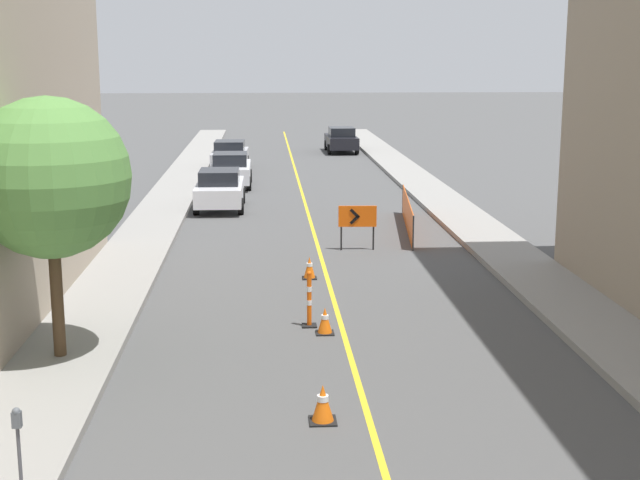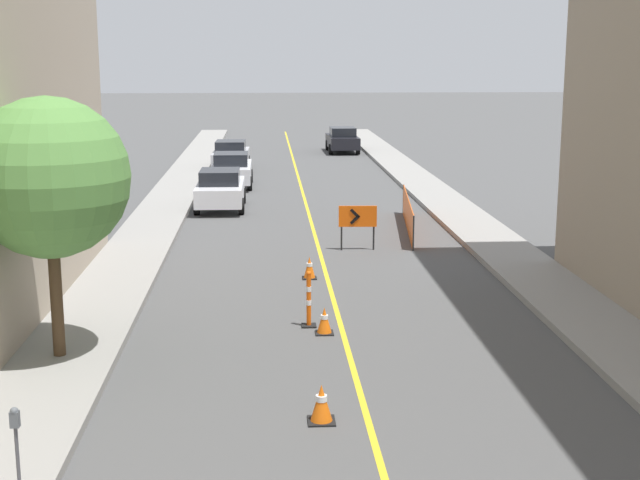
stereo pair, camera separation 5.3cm
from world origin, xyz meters
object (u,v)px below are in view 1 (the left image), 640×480
object	(u,v)px
arrow_barricade_primary	(357,218)
parking_meter_near_curb	(18,434)
parked_car_curb_near	(220,189)
parked_car_curb_far	(230,155)
traffic_cone_fifth	(309,268)
parked_car_curb_mid	(231,170)
parked_car_opposite_side	(341,140)
traffic_cone_fourth	(325,321)
traffic_cone_third	(323,403)
delineator_post_rear	(309,302)
street_tree_left_near	(50,178)

from	to	relation	value
arrow_barricade_primary	parking_meter_near_curb	xyz separation A→B (m)	(-6.20, -16.00, 0.07)
parked_car_curb_near	parked_car_curb_far	xyz separation A→B (m)	(-0.02, 12.31, 0.00)
traffic_cone_fifth	parked_car_curb_mid	xyz separation A→B (m)	(-2.74, 17.74, 0.50)
parked_car_curb_mid	parked_car_opposite_side	world-z (taller)	same
parked_car_curb_near	parking_meter_near_curb	distance (m)	24.01
traffic_cone_fourth	parked_car_curb_far	bearing A→B (deg)	96.06
traffic_cone_fourth	arrow_barricade_primary	size ratio (longest dim) A/B	0.42
traffic_cone_third	parking_meter_near_curb	bearing A→B (deg)	-147.64
traffic_cone_fifth	parked_car_curb_far	bearing A→B (deg)	97.13
delineator_post_rear	parked_car_curb_mid	size ratio (longest dim) A/B	0.30
parked_car_curb_far	parked_car_curb_near	bearing A→B (deg)	-88.36
traffic_cone_third	street_tree_left_near	size ratio (longest dim) A/B	0.13
arrow_barricade_primary	parked_car_curb_near	world-z (taller)	parked_car_curb_near
parked_car_opposite_side	parking_meter_near_curb	size ratio (longest dim) A/B	3.37
traffic_cone_fifth	parking_meter_near_curb	size ratio (longest dim) A/B	0.47
delineator_post_rear	parked_car_curb_mid	xyz separation A→B (m)	(-2.50, 22.14, 0.24)
traffic_cone_third	parked_car_curb_mid	size ratio (longest dim) A/B	0.15
traffic_cone_fourth	arrow_barricade_primary	distance (m)	8.71
delineator_post_rear	street_tree_left_near	world-z (taller)	street_tree_left_near
traffic_cone_fourth	traffic_cone_fifth	bearing A→B (deg)	90.88
delineator_post_rear	parked_car_curb_far	xyz separation A→B (m)	(-2.74, 28.24, 0.24)
traffic_cone_third	street_tree_left_near	distance (m)	6.82
parked_car_curb_near	street_tree_left_near	distance (m)	18.46
parking_meter_near_curb	parked_car_curb_far	bearing A→B (deg)	87.59
delineator_post_rear	parked_car_curb_mid	bearing A→B (deg)	96.45
traffic_cone_third	traffic_cone_fifth	distance (m)	9.76
traffic_cone_fifth	street_tree_left_near	bearing A→B (deg)	-128.85
traffic_cone_fourth	parked_car_curb_far	world-z (taller)	parked_car_curb_far
arrow_barricade_primary	parked_car_opposite_side	size ratio (longest dim) A/B	0.32
traffic_cone_third	traffic_cone_fifth	bearing A→B (deg)	88.27
delineator_post_rear	parked_car_curb_mid	world-z (taller)	parked_car_curb_mid
parked_car_curb_mid	parking_meter_near_curb	bearing A→B (deg)	-93.56
parked_car_curb_far	traffic_cone_fourth	bearing A→B (deg)	-82.41
parked_car_opposite_side	delineator_post_rear	bearing A→B (deg)	-96.94
traffic_cone_third	parked_car_curb_near	world-z (taller)	parked_car_curb_near
parked_car_curb_mid	traffic_cone_third	bearing A→B (deg)	-85.12
parked_car_curb_mid	parked_car_opposite_side	distance (m)	16.12
traffic_cone_fifth	arrow_barricade_primary	distance (m)	4.01
parking_meter_near_curb	traffic_cone_third	bearing A→B (deg)	32.36
traffic_cone_fifth	delineator_post_rear	distance (m)	4.42
traffic_cone_fifth	arrow_barricade_primary	xyz separation A→B (m)	(1.69, 3.57, 0.71)
arrow_barricade_primary	parked_car_curb_far	world-z (taller)	parked_car_curb_far
arrow_barricade_primary	delineator_post_rear	bearing A→B (deg)	-100.58
parked_car_curb_far	parked_car_opposite_side	bearing A→B (deg)	53.77
arrow_barricade_primary	parking_meter_near_curb	bearing A→B (deg)	-108.18
parked_car_curb_near	parking_meter_near_curb	size ratio (longest dim) A/B	3.36
parked_car_curb_mid	arrow_barricade_primary	bearing A→B (deg)	-72.84
parked_car_opposite_side	parking_meter_near_curb	bearing A→B (deg)	-101.20
traffic_cone_third	delineator_post_rear	xyz separation A→B (m)	(0.06, 5.35, 0.24)
traffic_cone_fourth	parked_car_opposite_side	size ratio (longest dim) A/B	0.14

